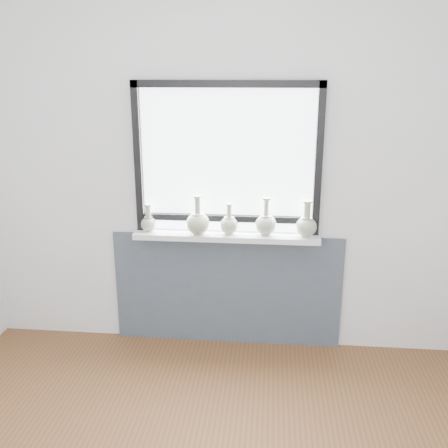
# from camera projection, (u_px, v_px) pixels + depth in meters

# --- Properties ---
(back_wall) EXTENTS (3.60, 0.02, 2.60)m
(back_wall) POSITION_uv_depth(u_px,v_px,m) (228.00, 175.00, 3.52)
(back_wall) COLOR silver
(back_wall) RESTS_ON ground
(apron_panel) EXTENTS (1.70, 0.03, 0.86)m
(apron_panel) POSITION_uv_depth(u_px,v_px,m) (227.00, 290.00, 3.75)
(apron_panel) COLOR #424C5C
(apron_panel) RESTS_ON ground
(windowsill) EXTENTS (1.32, 0.18, 0.04)m
(windowsill) POSITION_uv_depth(u_px,v_px,m) (226.00, 236.00, 3.55)
(windowsill) COLOR silver
(windowsill) RESTS_ON apron_panel
(window) EXTENTS (1.30, 0.06, 1.05)m
(window) POSITION_uv_depth(u_px,v_px,m) (227.00, 156.00, 3.44)
(window) COLOR black
(window) RESTS_ON windowsill
(vase_a) EXTENTS (0.11, 0.11, 0.20)m
(vase_a) POSITION_uv_depth(u_px,v_px,m) (149.00, 222.00, 3.58)
(vase_a) COLOR #9CA98B
(vase_a) RESTS_ON windowsill
(vase_b) EXTENTS (0.17, 0.17, 0.28)m
(vase_b) POSITION_uv_depth(u_px,v_px,m) (198.00, 222.00, 3.51)
(vase_b) COLOR #9CA98B
(vase_b) RESTS_ON windowsill
(vase_c) EXTENTS (0.13, 0.13, 0.22)m
(vase_c) POSITION_uv_depth(u_px,v_px,m) (229.00, 224.00, 3.52)
(vase_c) COLOR #9CA98B
(vase_c) RESTS_ON windowsill
(vase_d) EXTENTS (0.15, 0.15, 0.27)m
(vase_d) POSITION_uv_depth(u_px,v_px,m) (266.00, 223.00, 3.50)
(vase_d) COLOR #9CA98B
(vase_d) RESTS_ON windowsill
(vase_e) EXTENTS (0.15, 0.15, 0.26)m
(vase_e) POSITION_uv_depth(u_px,v_px,m) (306.00, 225.00, 3.46)
(vase_e) COLOR #9CA98B
(vase_e) RESTS_ON windowsill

